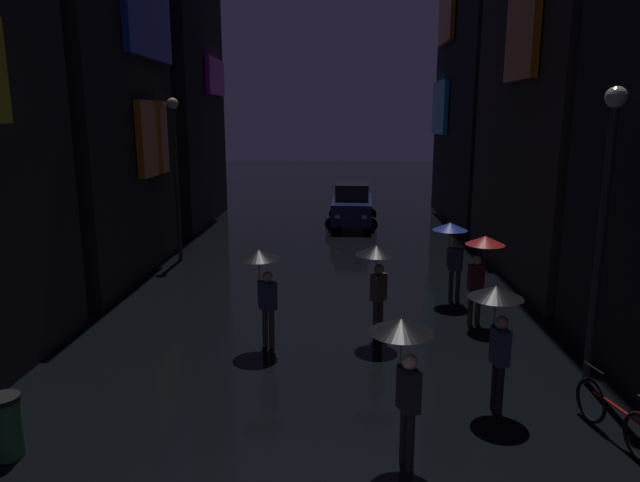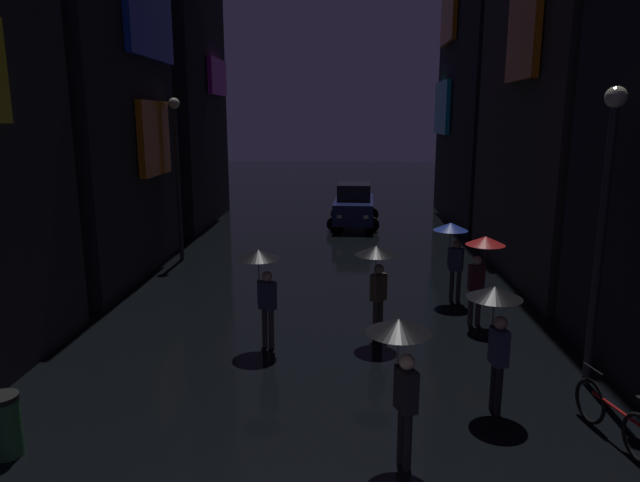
# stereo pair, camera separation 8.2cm
# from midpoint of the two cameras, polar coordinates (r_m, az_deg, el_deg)

# --- Properties ---
(building_left_mid) EXTENTS (4.25, 7.01, 14.16)m
(building_left_mid) POSITION_cam_midpoint_polar(r_m,az_deg,el_deg) (18.86, -23.90, 18.27)
(building_left_mid) COLOR #232328
(building_left_mid) RESTS_ON ground
(pedestrian_near_crossing_black) EXTENTS (0.90, 0.90, 2.12)m
(pedestrian_near_crossing_black) POSITION_cam_midpoint_polar(r_m,az_deg,el_deg) (9.73, 17.41, -6.97)
(pedestrian_near_crossing_black) COLOR black
(pedestrian_near_crossing_black) RESTS_ON ground
(pedestrian_midstreet_left_red) EXTENTS (0.90, 0.90, 2.12)m
(pedestrian_midstreet_left_red) POSITION_cam_midpoint_polar(r_m,az_deg,el_deg) (13.66, 16.09, -1.41)
(pedestrian_midstreet_left_red) COLOR #38332D
(pedestrian_midstreet_left_red) RESTS_ON ground
(pedestrian_far_right_black) EXTENTS (0.90, 0.90, 2.12)m
(pedestrian_far_right_black) POSITION_cam_midpoint_polar(r_m,az_deg,el_deg) (7.97, 8.40, -10.85)
(pedestrian_far_right_black) COLOR black
(pedestrian_far_right_black) RESTS_ON ground
(pedestrian_foreground_right_blue) EXTENTS (0.90, 0.90, 2.12)m
(pedestrian_foreground_right_blue) POSITION_cam_midpoint_polar(r_m,az_deg,el_deg) (15.21, 13.26, 0.11)
(pedestrian_foreground_right_blue) COLOR #2D2D38
(pedestrian_foreground_right_blue) RESTS_ON ground
(pedestrian_foreground_left_black) EXTENTS (0.90, 0.90, 2.12)m
(pedestrian_foreground_left_black) POSITION_cam_midpoint_polar(r_m,az_deg,el_deg) (12.31, 5.90, -2.46)
(pedestrian_foreground_left_black) COLOR #38332D
(pedestrian_foreground_left_black) RESTS_ON ground
(pedestrian_midstreet_centre_black) EXTENTS (0.90, 0.90, 2.12)m
(pedestrian_midstreet_centre_black) POSITION_cam_midpoint_polar(r_m,az_deg,el_deg) (11.88, -5.68, -2.99)
(pedestrian_midstreet_centre_black) COLOR #38332D
(pedestrian_midstreet_centre_black) RESTS_ON ground
(bicycle_parked_at_storefront) EXTENTS (0.47, 1.79, 0.96)m
(bicycle_parked_at_storefront) POSITION_cam_midpoint_polar(r_m,az_deg,el_deg) (9.97, 27.57, -15.37)
(bicycle_parked_at_storefront) COLOR black
(bicycle_parked_at_storefront) RESTS_ON ground
(car_distant) EXTENTS (2.38, 4.21, 1.92)m
(car_distant) POSITION_cam_midpoint_polar(r_m,az_deg,el_deg) (25.63, 3.51, 3.56)
(car_distant) COLOR navy
(car_distant) RESTS_ON ground
(streetlamp_left_far) EXTENTS (0.36, 0.36, 5.42)m
(streetlamp_left_far) POSITION_cam_midpoint_polar(r_m,az_deg,el_deg) (19.65, -13.99, 7.83)
(streetlamp_left_far) COLOR #2D2D33
(streetlamp_left_far) RESTS_ON ground
(streetlamp_right_near) EXTENTS (0.36, 0.36, 5.29)m
(streetlamp_right_near) POSITION_cam_midpoint_polar(r_m,az_deg,el_deg) (10.95, 26.77, 3.31)
(streetlamp_right_near) COLOR #2D2D33
(streetlamp_right_near) RESTS_ON ground
(trash_bin) EXTENTS (0.46, 0.46, 0.93)m
(trash_bin) POSITION_cam_midpoint_polar(r_m,az_deg,el_deg) (9.67, -28.77, -15.83)
(trash_bin) COLOR #265933
(trash_bin) RESTS_ON ground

